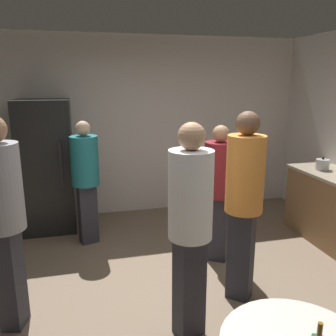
{
  "coord_description": "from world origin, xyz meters",
  "views": [
    {
      "loc": [
        -0.79,
        -2.7,
        2.03
      ],
      "look_at": [
        0.06,
        0.79,
        1.13
      ],
      "focal_mm": 37.37,
      "sensor_mm": 36.0,
      "label": 1
    }
  ],
  "objects_px": {
    "refrigerator": "(47,166)",
    "kettle": "(323,164)",
    "person_in_gray_shirt": "(2,209)",
    "person_in_white_shirt": "(190,217)",
    "person_in_orange_shirt": "(244,193)",
    "person_in_maroon_shirt": "(219,184)",
    "person_in_teal_shirt": "(85,174)"
  },
  "relations": [
    {
      "from": "kettle",
      "to": "person_in_orange_shirt",
      "type": "relative_size",
      "value": 0.14
    },
    {
      "from": "refrigerator",
      "to": "person_in_gray_shirt",
      "type": "relative_size",
      "value": 1.01
    },
    {
      "from": "person_in_gray_shirt",
      "to": "person_in_maroon_shirt",
      "type": "bearing_deg",
      "value": 31.94
    },
    {
      "from": "refrigerator",
      "to": "person_in_white_shirt",
      "type": "distance_m",
      "value": 2.83
    },
    {
      "from": "person_in_white_shirt",
      "to": "person_in_teal_shirt",
      "type": "bearing_deg",
      "value": -175.8
    },
    {
      "from": "kettle",
      "to": "person_in_teal_shirt",
      "type": "xyz_separation_m",
      "value": [
        -3.02,
        0.48,
        -0.06
      ]
    },
    {
      "from": "person_in_teal_shirt",
      "to": "person_in_white_shirt",
      "type": "xyz_separation_m",
      "value": [
        0.76,
        -1.94,
        0.11
      ]
    },
    {
      "from": "person_in_teal_shirt",
      "to": "person_in_white_shirt",
      "type": "height_order",
      "value": "person_in_white_shirt"
    },
    {
      "from": "person_in_gray_shirt",
      "to": "person_in_maroon_shirt",
      "type": "relative_size",
      "value": 1.13
    },
    {
      "from": "person_in_maroon_shirt",
      "to": "person_in_gray_shirt",
      "type": "bearing_deg",
      "value": -41.04
    },
    {
      "from": "refrigerator",
      "to": "person_in_orange_shirt",
      "type": "xyz_separation_m",
      "value": [
        1.89,
        -2.16,
        0.15
      ]
    },
    {
      "from": "person_in_orange_shirt",
      "to": "person_in_teal_shirt",
      "type": "bearing_deg",
      "value": -95.83
    },
    {
      "from": "person_in_maroon_shirt",
      "to": "person_in_orange_shirt",
      "type": "bearing_deg",
      "value": 26.31
    },
    {
      "from": "person_in_orange_shirt",
      "to": "person_in_gray_shirt",
      "type": "bearing_deg",
      "value": -49.48
    },
    {
      "from": "kettle",
      "to": "person_in_white_shirt",
      "type": "height_order",
      "value": "person_in_white_shirt"
    },
    {
      "from": "refrigerator",
      "to": "person_in_gray_shirt",
      "type": "xyz_separation_m",
      "value": [
        -0.15,
        -2.07,
        0.15
      ]
    },
    {
      "from": "kettle",
      "to": "person_in_maroon_shirt",
      "type": "xyz_separation_m",
      "value": [
        -1.58,
        -0.34,
        -0.06
      ]
    },
    {
      "from": "kettle",
      "to": "person_in_teal_shirt",
      "type": "relative_size",
      "value": 0.16
    },
    {
      "from": "refrigerator",
      "to": "kettle",
      "type": "relative_size",
      "value": 7.38
    },
    {
      "from": "refrigerator",
      "to": "person_in_teal_shirt",
      "type": "bearing_deg",
      "value": -49.21
    },
    {
      "from": "refrigerator",
      "to": "person_in_gray_shirt",
      "type": "distance_m",
      "value": 2.08
    },
    {
      "from": "person_in_orange_shirt",
      "to": "person_in_white_shirt",
      "type": "bearing_deg",
      "value": -16.39
    },
    {
      "from": "person_in_teal_shirt",
      "to": "person_in_gray_shirt",
      "type": "height_order",
      "value": "person_in_gray_shirt"
    },
    {
      "from": "refrigerator",
      "to": "person_in_orange_shirt",
      "type": "bearing_deg",
      "value": -48.84
    },
    {
      "from": "person_in_teal_shirt",
      "to": "refrigerator",
      "type": "bearing_deg",
      "value": -154.55
    },
    {
      "from": "kettle",
      "to": "person_in_teal_shirt",
      "type": "distance_m",
      "value": 3.06
    },
    {
      "from": "kettle",
      "to": "person_in_maroon_shirt",
      "type": "relative_size",
      "value": 0.15
    },
    {
      "from": "refrigerator",
      "to": "person_in_white_shirt",
      "type": "bearing_deg",
      "value": -63.42
    },
    {
      "from": "person_in_white_shirt",
      "to": "person_in_orange_shirt",
      "type": "bearing_deg",
      "value": 103.62
    },
    {
      "from": "person_in_white_shirt",
      "to": "person_in_maroon_shirt",
      "type": "height_order",
      "value": "person_in_white_shirt"
    },
    {
      "from": "kettle",
      "to": "person_in_maroon_shirt",
      "type": "distance_m",
      "value": 1.62
    },
    {
      "from": "person_in_gray_shirt",
      "to": "person_in_white_shirt",
      "type": "bearing_deg",
      "value": -3.48
    }
  ]
}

